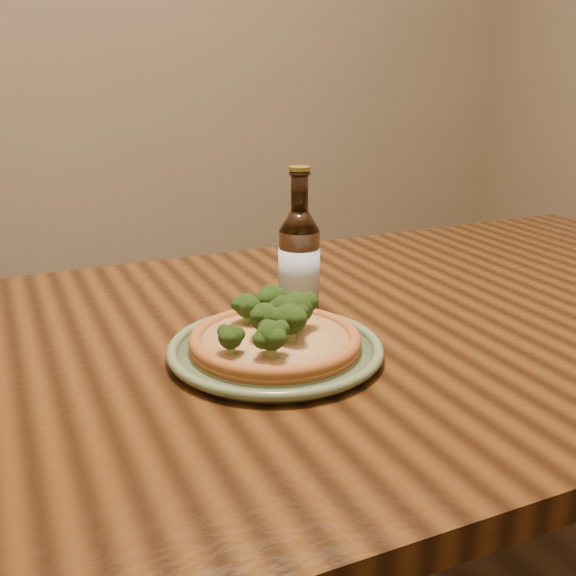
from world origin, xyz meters
name	(u,v)px	position (x,y,z in m)	size (l,w,h in m)	color
table	(379,372)	(0.00, 0.10, 0.66)	(1.60, 0.90, 0.75)	#3F220D
plate	(275,350)	(-0.21, 0.03, 0.76)	(0.29, 0.29, 0.02)	#5D6B49
pizza	(275,336)	(-0.21, 0.04, 0.78)	(0.23, 0.23, 0.07)	#995322
beer_bottle	(299,262)	(-0.11, 0.16, 0.84)	(0.06, 0.06, 0.23)	black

